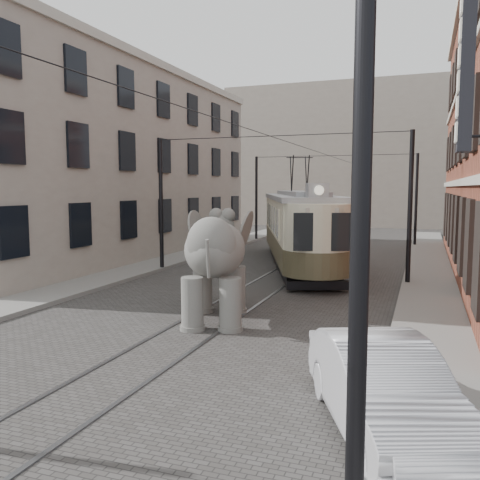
% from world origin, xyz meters
% --- Properties ---
extents(ground, '(120.00, 120.00, 0.00)m').
position_xyz_m(ground, '(0.00, 0.00, 0.00)').
color(ground, '#3F3D3B').
extents(tram_rails, '(1.54, 80.00, 0.02)m').
position_xyz_m(tram_rails, '(0.00, 0.00, 0.01)').
color(tram_rails, slate).
rests_on(tram_rails, ground).
extents(sidewalk_right, '(2.00, 60.00, 0.15)m').
position_xyz_m(sidewalk_right, '(6.00, 0.00, 0.07)').
color(sidewalk_right, slate).
rests_on(sidewalk_right, ground).
extents(sidewalk_left, '(2.00, 60.00, 0.15)m').
position_xyz_m(sidewalk_left, '(-6.50, 0.00, 0.07)').
color(sidewalk_left, slate).
rests_on(sidewalk_left, ground).
extents(stucco_building, '(7.00, 24.00, 10.00)m').
position_xyz_m(stucco_building, '(-11.00, 10.00, 5.00)').
color(stucco_building, gray).
rests_on(stucco_building, ground).
extents(distant_block, '(28.00, 10.00, 14.00)m').
position_xyz_m(distant_block, '(0.00, 40.00, 7.00)').
color(distant_block, gray).
rests_on(distant_block, ground).
extents(catenary, '(11.00, 30.20, 6.00)m').
position_xyz_m(catenary, '(-0.20, 5.00, 3.00)').
color(catenary, black).
rests_on(catenary, ground).
extents(tram, '(7.10, 13.53, 5.31)m').
position_xyz_m(tram, '(-0.04, 9.69, 2.66)').
color(tram, beige).
rests_on(tram, ground).
extents(elephant, '(4.23, 5.81, 3.19)m').
position_xyz_m(elephant, '(0.18, -1.40, 1.60)').
color(elephant, '#615F59').
rests_on(elephant, ground).
extents(parked_car, '(3.15, 4.65, 1.45)m').
position_xyz_m(parked_car, '(5.24, -6.75, 0.72)').
color(parked_car, '#BDBCC1').
rests_on(parked_car, ground).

